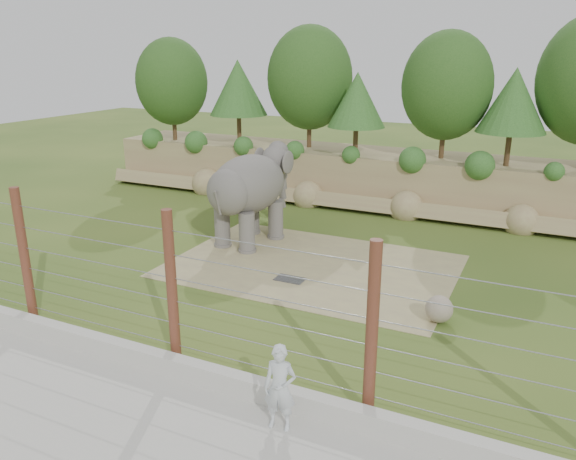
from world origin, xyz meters
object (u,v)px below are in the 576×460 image
at_px(elephant, 249,198).
at_px(barrier_fence, 172,289).
at_px(stone_ball, 439,309).
at_px(zookeeper, 280,388).

xyz_separation_m(elephant, barrier_fence, (2.84, -8.85, 0.13)).
relative_size(elephant, barrier_fence, 0.23).
height_order(stone_ball, zookeeper, zookeeper).
xyz_separation_m(barrier_fence, zookeeper, (3.47, -1.16, -1.05)).
bearing_deg(barrier_fence, stone_ball, 42.46).
distance_m(elephant, zookeeper, 11.87).
xyz_separation_m(stone_ball, barrier_fence, (-5.50, -5.03, 1.58)).
relative_size(elephant, stone_ball, 5.84).
xyz_separation_m(elephant, zookeeper, (6.32, -10.01, -0.92)).
bearing_deg(barrier_fence, zookeeper, -18.48).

